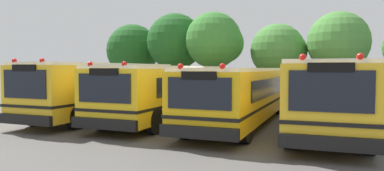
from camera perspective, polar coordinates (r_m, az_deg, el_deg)
ground_plane at (r=15.71m, az=2.02°, el=-5.88°), size 160.00×160.00×0.00m
school_bus_0 at (r=17.62m, az=-13.72°, el=-0.31°), size 2.73×10.00×2.74m
school_bus_1 at (r=16.00m, az=-4.14°, el=-0.78°), size 2.77×9.63×2.60m
school_bus_2 at (r=15.24m, az=8.28°, el=-1.15°), size 2.62×11.08×2.51m
school_bus_3 at (r=14.70m, az=20.93°, el=-1.00°), size 2.56×11.13×2.74m
tree_0 at (r=29.37m, az=-9.45°, el=5.61°), size 4.24×4.24×5.97m
tree_1 at (r=26.25m, az=-2.67°, el=6.93°), size 4.20×4.20×6.45m
tree_2 at (r=24.51m, az=3.94°, el=7.18°), size 3.96×3.88×6.25m
tree_3 at (r=24.65m, az=14.10°, el=5.45°), size 3.77×3.64×5.40m
tree_4 at (r=24.07m, az=22.74°, el=6.44°), size 3.81×3.81×5.93m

